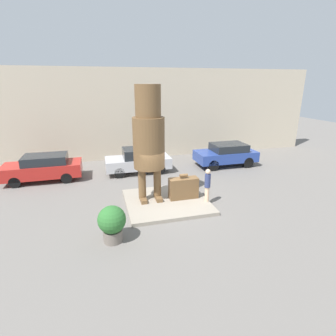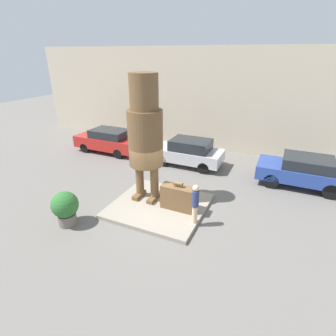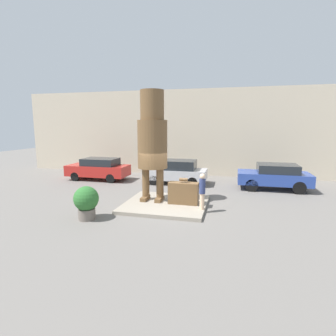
{
  "view_description": "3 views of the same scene",
  "coord_description": "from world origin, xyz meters",
  "px_view_note": "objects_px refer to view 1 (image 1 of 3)",
  "views": [
    {
      "loc": [
        -2.88,
        -10.89,
        5.44
      ],
      "look_at": [
        0.02,
        -0.2,
        1.81
      ],
      "focal_mm": 28.0,
      "sensor_mm": 36.0,
      "label": 1
    },
    {
      "loc": [
        4.3,
        -8.5,
        6.04
      ],
      "look_at": [
        0.36,
        0.11,
        1.85
      ],
      "focal_mm": 28.0,
      "sensor_mm": 36.0,
      "label": 2
    },
    {
      "loc": [
        2.97,
        -11.59,
        3.75
      ],
      "look_at": [
        0.17,
        -0.22,
        1.86
      ],
      "focal_mm": 28.0,
      "sensor_mm": 36.0,
      "label": 3
    }
  ],
  "objects_px": {
    "tourist": "(207,184)",
    "statue_figure": "(149,136)",
    "parked_car_silver": "(139,160)",
    "parked_car_blue": "(226,154)",
    "planter_pot": "(112,222)",
    "parked_car_red": "(43,167)",
    "giant_suitcase": "(183,188)"
  },
  "relations": [
    {
      "from": "statue_figure",
      "to": "planter_pot",
      "type": "bearing_deg",
      "value": -124.26
    },
    {
      "from": "statue_figure",
      "to": "parked_car_blue",
      "type": "height_order",
      "value": "statue_figure"
    },
    {
      "from": "statue_figure",
      "to": "tourist",
      "type": "distance_m",
      "value": 3.45
    },
    {
      "from": "giant_suitcase",
      "to": "tourist",
      "type": "relative_size",
      "value": 0.87
    },
    {
      "from": "statue_figure",
      "to": "parked_car_red",
      "type": "distance_m",
      "value": 7.35
    },
    {
      "from": "giant_suitcase",
      "to": "parked_car_blue",
      "type": "height_order",
      "value": "parked_car_blue"
    },
    {
      "from": "planter_pot",
      "to": "giant_suitcase",
      "type": "bearing_deg",
      "value": 36.09
    },
    {
      "from": "parked_car_blue",
      "to": "planter_pot",
      "type": "relative_size",
      "value": 2.98
    },
    {
      "from": "tourist",
      "to": "parked_car_blue",
      "type": "height_order",
      "value": "tourist"
    },
    {
      "from": "giant_suitcase",
      "to": "parked_car_red",
      "type": "distance_m",
      "value": 8.36
    },
    {
      "from": "giant_suitcase",
      "to": "parked_car_blue",
      "type": "bearing_deg",
      "value": 45.28
    },
    {
      "from": "statue_figure",
      "to": "tourist",
      "type": "bearing_deg",
      "value": -20.12
    },
    {
      "from": "planter_pot",
      "to": "statue_figure",
      "type": "bearing_deg",
      "value": 55.74
    },
    {
      "from": "parked_car_blue",
      "to": "planter_pot",
      "type": "bearing_deg",
      "value": 41.63
    },
    {
      "from": "tourist",
      "to": "parked_car_blue",
      "type": "xyz_separation_m",
      "value": [
        3.66,
        5.28,
        -0.2
      ]
    },
    {
      "from": "tourist",
      "to": "planter_pot",
      "type": "bearing_deg",
      "value": -156.68
    },
    {
      "from": "parked_car_silver",
      "to": "tourist",
      "type": "bearing_deg",
      "value": 112.94
    },
    {
      "from": "tourist",
      "to": "parked_car_blue",
      "type": "relative_size",
      "value": 0.39
    },
    {
      "from": "parked_car_red",
      "to": "tourist",
      "type": "bearing_deg",
      "value": 145.63
    },
    {
      "from": "giant_suitcase",
      "to": "tourist",
      "type": "bearing_deg",
      "value": -34.15
    },
    {
      "from": "parked_car_red",
      "to": "parked_car_blue",
      "type": "xyz_separation_m",
      "value": [
        11.5,
        -0.08,
        0.02
      ]
    },
    {
      "from": "statue_figure",
      "to": "parked_car_silver",
      "type": "height_order",
      "value": "statue_figure"
    },
    {
      "from": "parked_car_blue",
      "to": "parked_car_silver",
      "type": "bearing_deg",
      "value": -1.45
    },
    {
      "from": "parked_car_red",
      "to": "parked_car_silver",
      "type": "height_order",
      "value": "parked_car_silver"
    },
    {
      "from": "statue_figure",
      "to": "parked_car_red",
      "type": "relative_size",
      "value": 1.23
    },
    {
      "from": "giant_suitcase",
      "to": "planter_pot",
      "type": "distance_m",
      "value": 4.32
    },
    {
      "from": "parked_car_red",
      "to": "planter_pot",
      "type": "bearing_deg",
      "value": 115.09
    },
    {
      "from": "statue_figure",
      "to": "parked_car_red",
      "type": "xyz_separation_m",
      "value": [
        -5.33,
        4.44,
        -2.41
      ]
    },
    {
      "from": "tourist",
      "to": "parked_car_red",
      "type": "xyz_separation_m",
      "value": [
        -7.84,
        5.36,
        -0.22
      ]
    },
    {
      "from": "parked_car_red",
      "to": "planter_pot",
      "type": "xyz_separation_m",
      "value": [
        3.41,
        -7.27,
        -0.05
      ]
    },
    {
      "from": "parked_car_silver",
      "to": "parked_car_blue",
      "type": "bearing_deg",
      "value": 178.55
    },
    {
      "from": "tourist",
      "to": "statue_figure",
      "type": "bearing_deg",
      "value": 159.88
    }
  ]
}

